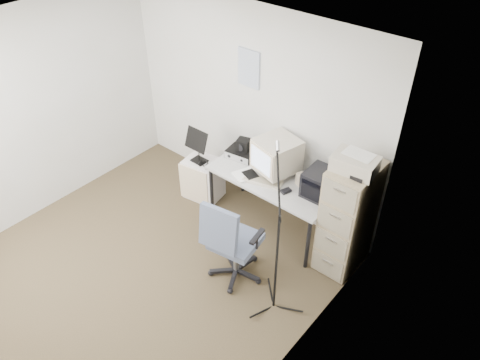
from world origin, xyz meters
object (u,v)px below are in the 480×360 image
Objects in this scene: desk at (272,202)px; side_cart at (203,178)px; filing_cabinet at (348,217)px; office_chair at (236,240)px.

desk reaches higher than side_cart.
filing_cabinet reaches higher than desk.
side_cart is at bearing 138.25° from office_chair.
filing_cabinet is 0.87× the size of desk.
filing_cabinet is 1.20m from office_chair.
desk is 2.70× the size of side_cart.
filing_cabinet is at bearing -5.12° from side_cart.
filing_cabinet is 2.34× the size of side_cart.
office_chair reaches higher than side_cart.
filing_cabinet reaches higher than side_cart.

